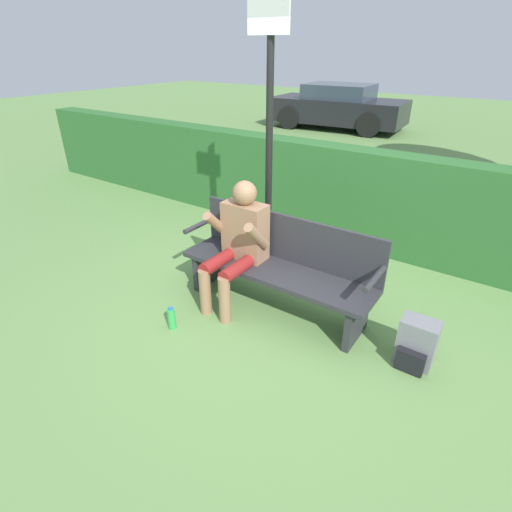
{
  "coord_description": "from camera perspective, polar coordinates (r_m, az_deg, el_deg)",
  "views": [
    {
      "loc": [
        1.69,
        -2.77,
        2.29
      ],
      "look_at": [
        -0.15,
        -0.1,
        0.57
      ],
      "focal_mm": 28.0,
      "sensor_mm": 36.0,
      "label": 1
    }
  ],
  "objects": [
    {
      "name": "ground_plane",
      "position": [
        3.97,
        2.62,
        -7.33
      ],
      "size": [
        40.0,
        40.0,
        0.0
      ],
      "primitive_type": "plane",
      "color": "#668E4C"
    },
    {
      "name": "parked_car",
      "position": [
        13.03,
        11.61,
        20.12
      ],
      "size": [
        4.03,
        1.98,
        1.27
      ],
      "rotation": [
        0.0,
        0.0,
        0.07
      ],
      "color": "black",
      "rests_on": "ground"
    },
    {
      "name": "park_bench",
      "position": [
        3.78,
        3.36,
        -1.2
      ],
      "size": [
        1.91,
        0.48,
        0.89
      ],
      "color": "#2D2D33",
      "rests_on": "ground"
    },
    {
      "name": "person_seated",
      "position": [
        3.78,
        -2.51,
        2.41
      ],
      "size": [
        0.56,
        0.66,
        1.21
      ],
      "color": "#997051",
      "rests_on": "ground"
    },
    {
      "name": "backpack",
      "position": [
        3.48,
        21.91,
        -11.63
      ],
      "size": [
        0.29,
        0.26,
        0.4
      ],
      "color": "slate",
      "rests_on": "ground"
    },
    {
      "name": "signpost",
      "position": [
        4.07,
        1.86,
        17.86
      ],
      "size": [
        0.42,
        0.09,
        2.72
      ],
      "color": "black",
      "rests_on": "ground"
    },
    {
      "name": "water_bottle",
      "position": [
        3.73,
        -11.97,
        -8.7
      ],
      "size": [
        0.07,
        0.07,
        0.22
      ],
      "color": "green",
      "rests_on": "ground"
    },
    {
      "name": "hedge_back",
      "position": [
        5.17,
        13.74,
        8.12
      ],
      "size": [
        12.0,
        0.36,
        1.21
      ],
      "color": "#2D662D",
      "rests_on": "ground"
    }
  ]
}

